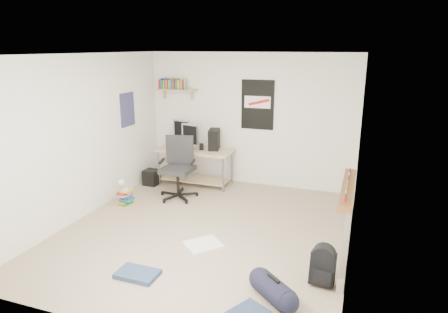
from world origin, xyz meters
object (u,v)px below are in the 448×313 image
(desk, at_px, (195,166))
(book_stack, at_px, (125,196))
(backpack, at_px, (323,268))
(duffel_bag, at_px, (273,288))
(office_chair, at_px, (178,171))

(desk, bearing_deg, book_stack, -140.64)
(backpack, xyz_separation_m, duffel_bag, (-0.46, -0.48, -0.06))
(office_chair, distance_m, duffel_bag, 3.27)
(office_chair, height_order, backpack, office_chair)
(backpack, bearing_deg, desk, 139.35)
(desk, distance_m, office_chair, 0.80)
(desk, relative_size, book_stack, 3.56)
(office_chair, height_order, duffel_bag, office_chair)
(desk, xyz_separation_m, office_chair, (0.01, -0.79, 0.12))
(desk, xyz_separation_m, book_stack, (-0.69, -1.39, -0.21))
(desk, bearing_deg, backpack, -68.76)
(office_chair, relative_size, duffel_bag, 2.23)
(office_chair, bearing_deg, book_stack, -153.57)
(office_chair, bearing_deg, backpack, -49.04)
(office_chair, distance_m, backpack, 3.30)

